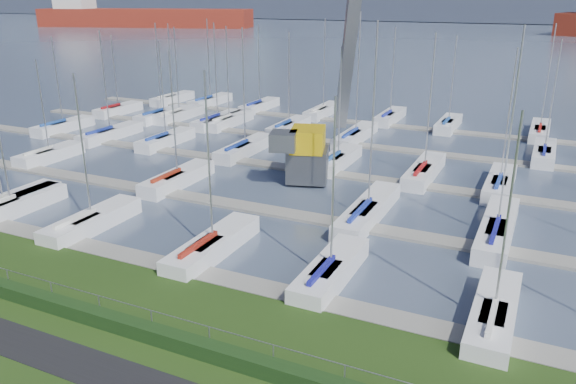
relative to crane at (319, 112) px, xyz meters
The scene contains 9 objects.
path 28.18m from the crane, 83.58° to the right, with size 160.00×2.00×0.04m, color black.
water 235.59m from the crane, 89.25° to the left, with size 800.00×540.00×0.20m, color #49556B.
hedge 25.58m from the crane, 82.91° to the right, with size 80.00×0.70×0.70m, color #1A3513.
fence 25.04m from the crane, 82.80° to the right, with size 0.04×0.04×80.00m, color gray.
foothill 305.52m from the crane, 89.42° to the left, with size 900.00×80.00×12.00m, color #3A4256.
docks 6.53m from the crane, 25.87° to the left, with size 90.00×41.60×0.25m.
crane is the anchor object (origin of this frame).
cargo_ship_west 232.97m from the crane, 133.08° to the left, with size 97.63×42.96×21.50m.
sailboat_fleet 4.68m from the crane, 81.39° to the left, with size 74.08×49.73×13.33m.
Camera 1 is at (13.55, -16.79, 14.32)m, focal length 35.00 mm.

